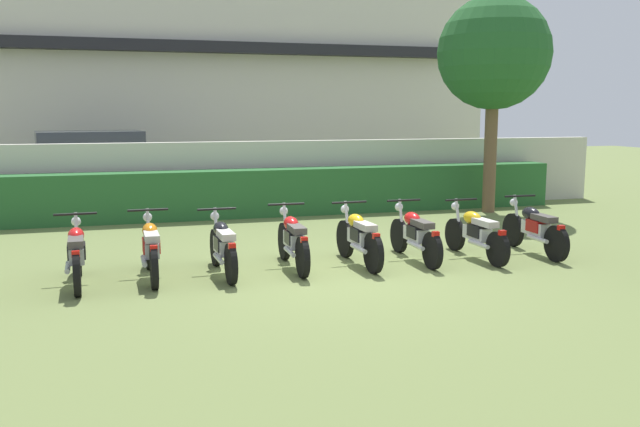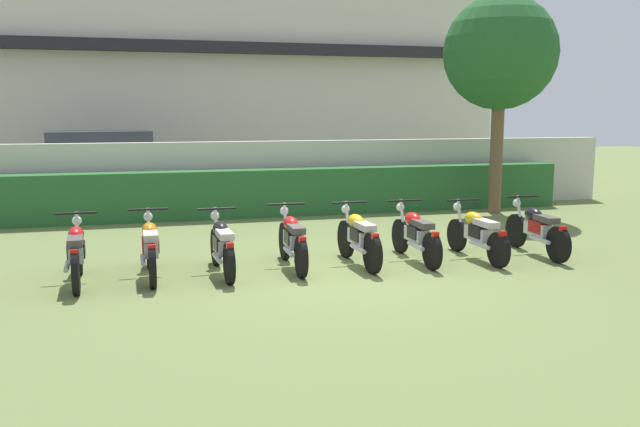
% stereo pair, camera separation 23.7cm
% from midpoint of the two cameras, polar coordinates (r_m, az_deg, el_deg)
% --- Properties ---
extents(ground, '(60.00, 60.00, 0.00)m').
position_cam_midpoint_polar(ground, '(10.15, 0.68, -5.23)').
color(ground, olive).
extents(building, '(19.79, 6.50, 8.41)m').
position_cam_midpoint_polar(building, '(25.85, -10.23, 12.49)').
color(building, beige).
rests_on(building, ground).
extents(compound_wall, '(18.80, 0.30, 1.71)m').
position_cam_midpoint_polar(compound_wall, '(16.41, -6.21, 3.11)').
color(compound_wall, beige).
rests_on(compound_wall, ground).
extents(hedge_row, '(15.04, 0.70, 1.09)m').
position_cam_midpoint_polar(hedge_row, '(15.76, -5.73, 1.75)').
color(hedge_row, '#28602D').
rests_on(hedge_row, ground).
extents(parked_car, '(4.71, 2.56, 1.89)m').
position_cam_midpoint_polar(parked_car, '(19.42, -18.67, 3.80)').
color(parked_car, navy).
rests_on(parked_car, ground).
extents(tree_near_inspector, '(2.66, 2.66, 5.11)m').
position_cam_midpoint_polar(tree_near_inspector, '(16.74, 14.09, 12.93)').
color(tree_near_inspector, brown).
rests_on(tree_near_inspector, ground).
extents(motorcycle_in_row_0, '(0.60, 1.85, 0.97)m').
position_cam_midpoint_polar(motorcycle_in_row_0, '(10.11, -20.50, -3.20)').
color(motorcycle_in_row_0, black).
rests_on(motorcycle_in_row_0, ground).
extents(motorcycle_in_row_1, '(0.60, 1.88, 0.97)m').
position_cam_midpoint_polar(motorcycle_in_row_1, '(10.19, -14.75, -2.84)').
color(motorcycle_in_row_1, black).
rests_on(motorcycle_in_row_1, ground).
extents(motorcycle_in_row_2, '(0.60, 1.83, 0.95)m').
position_cam_midpoint_polar(motorcycle_in_row_2, '(10.21, -8.88, -2.70)').
color(motorcycle_in_row_2, black).
rests_on(motorcycle_in_row_2, ground).
extents(motorcycle_in_row_3, '(0.60, 1.89, 0.96)m').
position_cam_midpoint_polar(motorcycle_in_row_3, '(10.51, -2.96, -2.23)').
color(motorcycle_in_row_3, black).
rests_on(motorcycle_in_row_3, ground).
extents(motorcycle_in_row_4, '(0.60, 1.84, 0.97)m').
position_cam_midpoint_polar(motorcycle_in_row_4, '(10.73, 2.66, -1.99)').
color(motorcycle_in_row_4, black).
rests_on(motorcycle_in_row_4, ground).
extents(motorcycle_in_row_5, '(0.60, 1.91, 0.95)m').
position_cam_midpoint_polar(motorcycle_in_row_5, '(11.13, 7.43, -1.72)').
color(motorcycle_in_row_5, black).
rests_on(motorcycle_in_row_5, ground).
extents(motorcycle_in_row_6, '(0.60, 1.91, 0.94)m').
position_cam_midpoint_polar(motorcycle_in_row_6, '(11.47, 12.45, -1.57)').
color(motorcycle_in_row_6, black).
rests_on(motorcycle_in_row_6, ground).
extents(motorcycle_in_row_7, '(0.60, 1.93, 0.96)m').
position_cam_midpoint_polar(motorcycle_in_row_7, '(12.10, 17.12, -1.18)').
color(motorcycle_in_row_7, black).
rests_on(motorcycle_in_row_7, ground).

